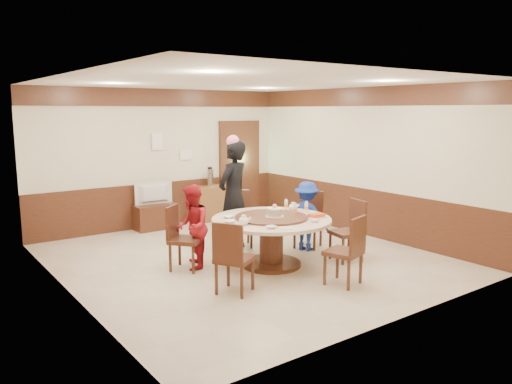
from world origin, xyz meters
TOP-DOWN VIEW (x-y plane):
  - room at (0.01, 0.01)m, footprint 6.00×6.04m
  - banquet_table at (0.11, -0.55)m, footprint 1.82×1.82m
  - chair_0 at (1.29, -0.08)m, footprint 0.60×0.60m
  - chair_1 at (0.35, 0.68)m, footprint 0.59×0.59m
  - chair_2 at (-1.06, 0.08)m, footprint 0.62×0.62m
  - chair_3 at (-1.00, -1.18)m, footprint 0.61×0.61m
  - chair_4 at (0.40, -1.81)m, footprint 0.55×0.55m
  - chair_5 at (1.26, -1.04)m, footprint 0.53×0.52m
  - person_standing at (0.15, 0.57)m, footprint 0.80×0.67m
  - person_red at (-0.94, 0.05)m, footprint 0.73×0.78m
  - person_blue at (1.14, -0.20)m, footprint 0.70×0.88m
  - birthday_cake at (0.13, -0.59)m, footprint 0.28×0.28m
  - teapot_left at (-0.50, -0.68)m, footprint 0.17×0.15m
  - teapot_right at (0.72, -0.33)m, footprint 0.17×0.15m
  - bowl_0 at (-0.42, -0.17)m, footprint 0.16×0.16m
  - bowl_1 at (0.45, -1.13)m, footprint 0.13×0.13m
  - bowl_2 at (-0.31, -1.07)m, footprint 0.14×0.14m
  - bowl_3 at (0.79, -0.73)m, footprint 0.14×0.14m
  - bowl_4 at (-0.58, -0.44)m, footprint 0.16×0.16m
  - bowl_5 at (0.25, 0.06)m, footprint 0.12×0.12m
  - saucer_near at (-0.14, -1.20)m, footprint 0.18×0.18m
  - saucer_far at (0.56, -0.05)m, footprint 0.18×0.18m
  - shrimp_platter at (0.68, -0.94)m, footprint 0.30×0.20m
  - bottle_0 at (0.57, -0.56)m, footprint 0.06×0.06m
  - bottle_1 at (0.84, -0.52)m, footprint 0.06×0.06m
  - bottle_2 at (0.69, -0.18)m, footprint 0.06×0.06m
  - tv_stand at (-0.30, 2.75)m, footprint 0.85×0.45m
  - television at (-0.30, 2.75)m, footprint 0.78×0.17m
  - side_cabinet at (1.04, 2.78)m, footprint 0.80×0.40m
  - thermos at (1.01, 2.78)m, footprint 0.15×0.15m
  - notice_left at (-0.10, 2.96)m, footprint 0.25×0.00m
  - notice_right at (0.55, 2.96)m, footprint 0.30×0.00m

SIDE VIEW (x-z plane):
  - tv_stand at x=-0.30m, z-range 0.00..0.50m
  - chair_0 at x=1.29m, z-range -0.18..0.79m
  - chair_1 at x=0.35m, z-range -0.18..0.79m
  - chair_2 at x=-1.06m, z-range -0.18..0.79m
  - chair_3 at x=-1.00m, z-range -0.18..0.79m
  - chair_4 at x=0.40m, z-range -0.18..0.79m
  - chair_5 at x=1.26m, z-range -0.18..0.79m
  - side_cabinet at x=1.04m, z-range 0.00..0.75m
  - banquet_table at x=0.11m, z-range 0.14..0.92m
  - person_blue at x=1.14m, z-range 0.00..1.18m
  - person_red at x=-0.94m, z-range 0.00..1.28m
  - television at x=-0.30m, z-range 0.50..0.94m
  - saucer_near at x=-0.14m, z-range 0.75..0.76m
  - saucer_far at x=0.56m, z-range 0.75..0.76m
  - bowl_2 at x=-0.31m, z-range 0.75..0.78m
  - bowl_5 at x=0.25m, z-range 0.75..0.79m
  - bowl_0 at x=-0.42m, z-range 0.75..0.79m
  - bowl_4 at x=-0.58m, z-range 0.75..0.79m
  - bowl_1 at x=0.45m, z-range 0.75..0.79m
  - bowl_3 at x=0.79m, z-range 0.75..0.79m
  - shrimp_platter at x=0.68m, z-range 0.75..0.81m
  - teapot_left at x=-0.50m, z-range 0.75..0.87m
  - teapot_right at x=0.72m, z-range 0.75..0.87m
  - bottle_0 at x=0.57m, z-range 0.75..0.91m
  - bottle_1 at x=0.84m, z-range 0.75..0.91m
  - bottle_2 at x=0.69m, z-range 0.75..0.91m
  - birthday_cake at x=0.13m, z-range 0.75..0.94m
  - person_standing at x=0.15m, z-range 0.00..1.87m
  - thermos at x=1.01m, z-range 0.75..1.13m
  - room at x=0.01m, z-range -0.34..2.50m
  - notice_right at x=0.55m, z-range 1.34..1.56m
  - notice_left at x=-0.10m, z-range 1.57..1.93m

